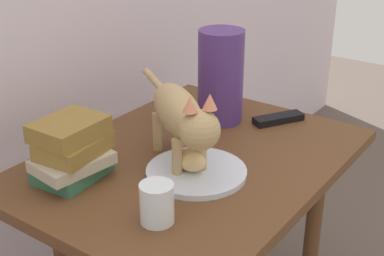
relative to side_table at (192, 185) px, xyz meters
The scene contains 8 objects.
side_table is the anchor object (origin of this frame).
plate 0.13m from the side_table, 137.87° to the right, with size 0.24×0.24×0.01m, color silver.
bread_roll 0.15m from the side_table, 146.58° to the right, with size 0.08×0.06×0.05m, color #E0BC7A.
cat 0.22m from the side_table, behind, with size 0.30×0.41×0.23m.
book_stack 0.33m from the side_table, 146.24° to the left, with size 0.19×0.15×0.14m.
green_vase 0.33m from the side_table, 16.68° to the left, with size 0.13×0.13×0.26m, color #4C2D72.
candle_jar 0.31m from the side_table, 158.43° to the right, with size 0.07×0.07×0.08m.
tv_remote 0.34m from the side_table, 12.96° to the right, with size 0.15×0.04×0.02m, color black.
Camera 1 is at (-0.98, -0.70, 1.24)m, focal length 50.57 mm.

